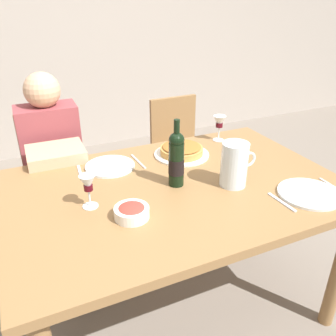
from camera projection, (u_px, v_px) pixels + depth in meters
name	position (u px, v px, depth m)	size (l,w,h in m)	color
ground_plane	(175.00, 305.00, 1.93)	(8.00, 8.00, 0.00)	slate
back_wall	(64.00, 9.00, 3.30)	(8.00, 0.10, 2.80)	#A3998E
dining_table	(177.00, 202.00, 1.63)	(1.50, 1.00, 0.76)	olive
wine_bottle	(177.00, 159.00, 1.54)	(0.07, 0.07, 0.31)	black
water_pitcher	(234.00, 167.00, 1.56)	(0.17, 0.12, 0.20)	silver
baked_tart	(182.00, 151.00, 1.87)	(0.29, 0.29, 0.06)	white
salad_bowl	(132.00, 212.00, 1.35)	(0.14, 0.14, 0.05)	white
wine_glass_left_diner	(219.00, 123.00, 2.02)	(0.07, 0.07, 0.15)	silver
wine_glass_right_diner	(88.00, 185.00, 1.39)	(0.07, 0.07, 0.14)	silver
dinner_plate_left_setting	(110.00, 166.00, 1.75)	(0.25, 0.25, 0.01)	silver
dinner_plate_right_setting	(309.00, 194.00, 1.51)	(0.27, 0.27, 0.01)	silver
fork_left_setting	(80.00, 173.00, 1.70)	(0.16, 0.01, 0.01)	silver
knife_left_setting	(138.00, 161.00, 1.81)	(0.18, 0.01, 0.01)	silver
knife_right_setting	(334.00, 187.00, 1.57)	(0.18, 0.01, 0.01)	silver
spoon_right_setting	(282.00, 202.00, 1.46)	(0.16, 0.01, 0.01)	silver
chair_left	(54.00, 171.00, 2.29)	(0.41, 0.41, 0.87)	olive
diner_left	(56.00, 170.00, 2.04)	(0.34, 0.51, 1.16)	#8E3D42
chair_right	(179.00, 150.00, 2.59)	(0.41, 0.41, 0.87)	olive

